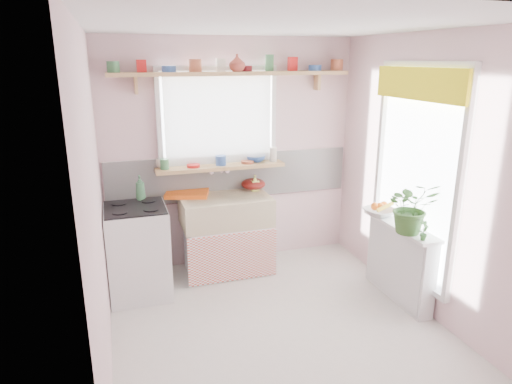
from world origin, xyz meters
name	(u,v)px	position (x,y,z in m)	size (l,w,h in m)	color
room	(314,152)	(0.66, 0.86, 1.37)	(3.20, 3.20, 3.20)	silver
sink_unit	(226,234)	(-0.15, 1.29, 0.43)	(0.95, 0.65, 1.11)	white
cooker	(138,251)	(-1.10, 1.05, 0.46)	(0.58, 0.58, 0.93)	white
radiator_ledge	(400,260)	(1.30, 0.20, 0.40)	(0.22, 0.95, 0.78)	white
windowsill	(221,167)	(-0.15, 1.48, 1.14)	(1.40, 0.22, 0.04)	tan
pine_shelf	(233,74)	(0.00, 1.47, 2.12)	(2.52, 0.24, 0.04)	tan
shelf_crockery	(231,66)	(-0.02, 1.47, 2.19)	(2.47, 0.11, 0.12)	#3F7F4C
sill_crockery	(221,160)	(-0.15, 1.48, 1.22)	(1.35, 0.11, 0.12)	#3F7F4C
dish_tray	(187,193)	(-0.53, 1.50, 0.87)	(0.45, 0.34, 0.04)	orange
colander	(253,184)	(0.22, 1.50, 0.91)	(0.27, 0.27, 0.12)	#621410
jade_plant	(412,207)	(1.21, -0.01, 1.02)	(0.43, 0.38, 0.48)	#335F26
fruit_bowl	(380,212)	(1.21, 0.47, 0.81)	(0.30, 0.30, 0.07)	silver
herb_pot	(424,230)	(1.21, -0.20, 0.87)	(0.10, 0.07, 0.19)	#2C5E25
soap_bottle_sink	(255,183)	(0.22, 1.44, 0.94)	(0.08, 0.08, 0.18)	#F1FE71
sill_cup	(162,163)	(-0.77, 1.54, 1.21)	(0.13, 0.13, 0.10)	beige
sill_bowl	(256,159)	(0.26, 1.54, 1.19)	(0.22, 0.22, 0.07)	#30559D
shelf_vase	(237,63)	(0.03, 1.41, 2.23)	(0.16, 0.16, 0.17)	#963B2E
cooker_bottle	(140,188)	(-1.02, 1.27, 1.04)	(0.10, 0.10, 0.25)	#397349
fruit	(381,206)	(1.22, 0.47, 0.87)	(0.20, 0.14, 0.10)	orange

